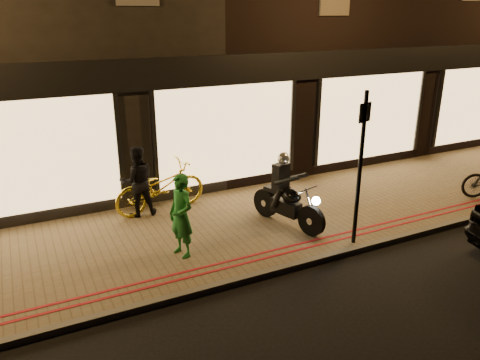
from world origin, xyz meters
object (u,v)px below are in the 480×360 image
(sign_post, at_px, (361,161))
(person_green, at_px, (181,216))
(motorcycle, at_px, (287,198))
(bicycle_gold, at_px, (160,187))

(sign_post, distance_m, person_green, 3.48)
(motorcycle, bearing_deg, bicycle_gold, 122.13)
(sign_post, relative_size, bicycle_gold, 1.40)
(motorcycle, height_order, sign_post, sign_post)
(motorcycle, bearing_deg, person_green, 170.31)
(motorcycle, distance_m, bicycle_gold, 2.90)
(bicycle_gold, distance_m, person_green, 2.23)
(sign_post, height_order, person_green, sign_post)
(motorcycle, xyz_separation_m, bicycle_gold, (-2.17, 1.92, -0.05))
(bicycle_gold, bearing_deg, sign_post, -144.92)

